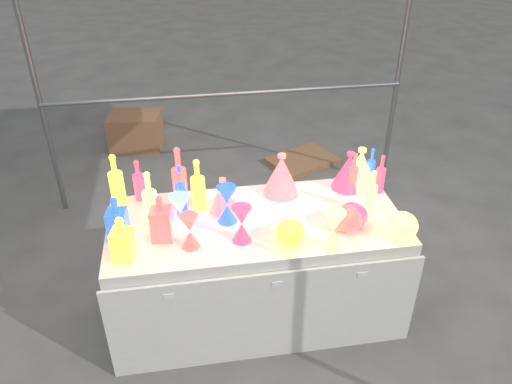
{
  "coord_description": "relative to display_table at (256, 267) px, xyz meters",
  "views": [
    {
      "loc": [
        -0.4,
        -2.46,
        2.53
      ],
      "look_at": [
        0.0,
        0.0,
        0.95
      ],
      "focal_mm": 35.0,
      "sensor_mm": 36.0,
      "label": 1
    }
  ],
  "objects": [
    {
      "name": "ground",
      "position": [
        -0.0,
        0.01,
        -0.37
      ],
      "size": [
        80.0,
        80.0,
        0.0
      ],
      "primitive_type": "plane",
      "color": "slate",
      "rests_on": "ground"
    },
    {
      "name": "display_table",
      "position": [
        0.0,
        0.0,
        0.0
      ],
      "size": [
        1.84,
        0.83,
        0.75
      ],
      "color": "white",
      "rests_on": "ground"
    },
    {
      "name": "cardboard_box_closed",
      "position": [
        -0.9,
        2.61,
        -0.18
      ],
      "size": [
        0.59,
        0.47,
        0.39
      ],
      "primitive_type": "cube",
      "rotation": [
        0.0,
        0.0,
        -0.16
      ],
      "color": "#996845",
      "rests_on": "ground"
    },
    {
      "name": "cardboard_box_flat",
      "position": [
        0.81,
        1.98,
        -0.35
      ],
      "size": [
        0.79,
        0.7,
        0.06
      ],
      "primitive_type": "cube",
      "rotation": [
        0.0,
        0.0,
        0.43
      ],
      "color": "#996845",
      "rests_on": "ground"
    },
    {
      "name": "bottle_0",
      "position": [
        -0.84,
        0.33,
        0.55
      ],
      "size": [
        0.11,
        0.11,
        0.35
      ],
      "primitive_type": null,
      "rotation": [
        0.0,
        0.0,
        -0.17
      ],
      "color": "red",
      "rests_on": "display_table"
    },
    {
      "name": "bottle_1",
      "position": [
        -0.44,
        0.22,
        0.53
      ],
      "size": [
        0.09,
        0.09,
        0.3
      ],
      "primitive_type": null,
      "rotation": [
        0.0,
        0.0,
        -0.41
      ],
      "color": "#18874D",
      "rests_on": "display_table"
    },
    {
      "name": "bottle_2",
      "position": [
        -0.44,
        0.24,
        0.58
      ],
      "size": [
        0.11,
        0.11,
        0.41
      ],
      "primitive_type": null,
      "rotation": [
        0.0,
        0.0,
        0.25
      ],
      "color": "orange",
      "rests_on": "display_table"
    },
    {
      "name": "bottle_3",
      "position": [
        -0.7,
        0.36,
        0.52
      ],
      "size": [
        0.08,
        0.08,
        0.29
      ],
      "primitive_type": null,
      "rotation": [
        0.0,
        0.0,
        0.08
      ],
      "color": "#1E2EAF",
      "rests_on": "display_table"
    },
    {
      "name": "bottle_4",
      "position": [
        -0.62,
        0.06,
        0.56
      ],
      "size": [
        0.09,
        0.09,
        0.37
      ],
      "primitive_type": null,
      "rotation": [
        0.0,
        0.0,
        0.04
      ],
      "color": "#16748D",
      "rests_on": "display_table"
    },
    {
      "name": "bottle_6",
      "position": [
        -0.33,
        0.2,
        0.55
      ],
      "size": [
        0.12,
        0.12,
        0.35
      ],
      "primitive_type": null,
      "rotation": [
        0.0,
        0.0,
        0.38
      ],
      "color": "red",
      "rests_on": "display_table"
    },
    {
      "name": "bottle_7",
      "position": [
        -0.44,
        0.05,
        0.52
      ],
      "size": [
        0.08,
        0.08,
        0.29
      ],
      "primitive_type": null,
      "rotation": [
        0.0,
        0.0,
        0.17
      ],
      "color": "#18874D",
      "rests_on": "display_table"
    },
    {
      "name": "decanter_0",
      "position": [
        -0.77,
        -0.23,
        0.51
      ],
      "size": [
        0.13,
        0.13,
        0.27
      ],
      "primitive_type": null,
      "rotation": [
        0.0,
        0.0,
        -0.21
      ],
      "color": "red",
      "rests_on": "display_table"
    },
    {
      "name": "decanter_1",
      "position": [
        -0.56,
        -0.09,
        0.52
      ],
      "size": [
        0.13,
        0.13,
        0.29
      ],
      "primitive_type": null,
      "rotation": [
        0.0,
        0.0,
        -0.13
      ],
      "color": "orange",
      "rests_on": "display_table"
    },
    {
      "name": "decanter_2",
      "position": [
        -0.81,
        -0.04,
        0.51
      ],
      "size": [
        0.12,
        0.12,
        0.27
      ],
      "primitive_type": null,
      "rotation": [
        0.0,
        0.0,
        -0.13
      ],
      "color": "#18874D",
      "rests_on": "display_table"
    },
    {
      "name": "hourglass_0",
      "position": [
        -0.41,
        -0.19,
        0.48
      ],
      "size": [
        0.14,
        0.14,
        0.21
      ],
      "primitive_type": null,
      "rotation": [
        0.0,
        0.0,
        0.35
      ],
      "color": "orange",
      "rests_on": "display_table"
    },
    {
      "name": "hourglass_1",
      "position": [
        -0.11,
        -0.18,
        0.49
      ],
      "size": [
        0.14,
        0.14,
        0.23
      ],
      "primitive_type": null,
      "rotation": [
        0.0,
        0.0,
        -0.3
      ],
      "color": "#1E2EAF",
      "rests_on": "display_table"
    },
    {
      "name": "hourglass_2",
      "position": [
        0.38,
        -0.33,
        0.5
      ],
      "size": [
        0.12,
        0.12,
        0.24
      ],
      "primitive_type": null,
      "rotation": [
        0.0,
        0.0,
        0.02
      ],
      "color": "#16748D",
      "rests_on": "display_table"
    },
    {
      "name": "hourglass_3",
      "position": [
        -0.45,
        -0.02,
        0.49
      ],
      "size": [
        0.14,
        0.14,
        0.24
      ],
      "primitive_type": null,
      "rotation": [
        0.0,
        0.0,
        0.21
      ],
      "color": "#B12369",
      "rests_on": "display_table"
    },
    {
      "name": "hourglass_5",
      "position": [
        -0.17,
        0.02,
        0.5
      ],
      "size": [
        0.13,
        0.13,
        0.24
      ],
      "primitive_type": null,
      "rotation": [
        0.0,
        0.0,
        -0.06
      ],
      "color": "#18874D",
      "rests_on": "display_table"
    },
    {
      "name": "globe_0",
      "position": [
        0.16,
        -0.25,
        0.44
      ],
      "size": [
        0.17,
        0.17,
        0.13
      ],
      "primitive_type": null,
      "rotation": [
        0.0,
        0.0,
        0.04
      ],
      "color": "red",
      "rests_on": "display_table"
    },
    {
      "name": "globe_1",
      "position": [
        0.8,
        -0.3,
        0.45
      ],
      "size": [
        0.23,
        0.23,
        0.14
      ],
      "primitive_type": null,
      "rotation": [
        0.0,
        0.0,
        0.35
      ],
      "color": "#16748D",
      "rests_on": "display_table"
    },
    {
      "name": "globe_2",
      "position": [
        0.52,
        -0.18,
        0.45
      ],
      "size": [
        0.22,
        0.22,
        0.14
      ],
      "primitive_type": null,
      "rotation": [
        0.0,
        0.0,
        -0.3
      ],
      "color": "orange",
      "rests_on": "display_table"
    },
    {
      "name": "globe_3",
      "position": [
        0.56,
        -0.15,
        0.45
      ],
      "size": [
        0.21,
        0.21,
        0.14
      ],
      "primitive_type": null,
      "rotation": [
        0.0,
        0.0,
        0.23
      ],
      "color": "#1E2EAF",
      "rests_on": "display_table"
    },
    {
      "name": "lampshade_0",
      "position": [
        0.21,
        0.29,
        0.52
      ],
      "size": [
        0.31,
        0.31,
        0.29
      ],
      "primitive_type": null,
      "rotation": [
        0.0,
        0.0,
        -0.36
      ],
      "color": "yellow",
      "rests_on": "display_table"
    },
    {
      "name": "lampshade_1",
      "position": [
        -0.18,
        0.15,
        0.49
      ],
      "size": [
        0.24,
        0.24,
        0.23
      ],
      "primitive_type": null,
      "rotation": [
        0.0,
        0.0,
        0.32
      ],
      "color": "yellow",
      "rests_on": "display_table"
    },
    {
      "name": "lampshade_2",
      "position": [
        0.67,
        0.29,
        0.51
      ],
      "size": [
        0.29,
        0.29,
        0.26
      ],
      "primitive_type": null,
      "rotation": [
        0.0,
        0.0,
        0.39
      ],
      "color": "#1E2EAF",
      "rests_on": "display_table"
    },
    {
      "name": "lampshade_3",
      "position": [
        0.75,
        0.29,
        0.52
      ],
      "size": [
        0.3,
        0.3,
        0.28
      ],
      "primitive_type": null,
      "rotation": [
        0.0,
        0.0,
        -0.27
      ],
      "color": "#16748D",
      "rests_on": "display_table"
    },
    {
      "name": "bottle_8",
      "position": [
        0.84,
        0.32,
        0.51
      ],
      "size": [
        0.07,
        0.07,
        0.26
      ],
      "primitive_type": null,
      "rotation": [
        0.0,
        0.0,
        0.26
      ],
      "color": "#18874D",
      "rests_on": "display_table"
    },
    {
      "name": "bottle_9",
      "position": [
        0.68,
        0.23,
        0.52
      ],
      "size": [
        0.08,
        0.08,
        0.28
      ],
      "primitive_type": null,
      "rotation": [
        0.0,
        0.0,
        -0.21
      ],
      "color": "orange",
      "rests_on": "display_table"
    },
    {
      "name": "bottle_10",
      "position": [
        0.86,
        0.2,
        0.51
      ],
      "size": [
        0.08,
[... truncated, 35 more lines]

